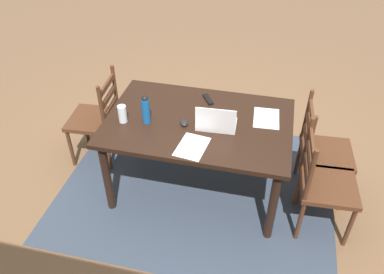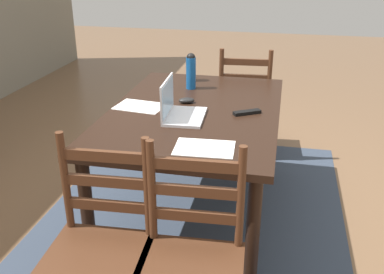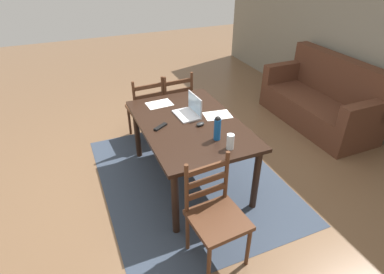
% 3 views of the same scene
% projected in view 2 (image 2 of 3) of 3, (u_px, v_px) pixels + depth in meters
% --- Properties ---
extents(ground_plane, '(14.00, 14.00, 0.00)m').
position_uv_depth(ground_plane, '(195.00, 214.00, 3.00)').
color(ground_plane, brown).
extents(area_rug, '(2.49, 1.99, 0.01)m').
position_uv_depth(area_rug, '(195.00, 213.00, 3.00)').
color(area_rug, '#333D4C').
rests_on(area_rug, ground).
extents(dining_table, '(1.54, 1.03, 0.76)m').
position_uv_depth(dining_table, '(195.00, 123.00, 2.73)').
color(dining_table, black).
rests_on(dining_table, ground).
extents(chair_right_near, '(0.47, 0.47, 0.95)m').
position_uv_depth(chair_right_near, '(244.00, 102.00, 3.72)').
color(chair_right_near, '#4C2B19').
rests_on(chair_right_near, ground).
extents(chair_left_far, '(0.46, 0.46, 0.95)m').
position_uv_depth(chair_left_far, '(98.00, 252.00, 1.90)').
color(chair_left_far, '#4C2B19').
rests_on(chair_left_far, ground).
extents(chair_left_near, '(0.47, 0.47, 0.95)m').
position_uv_depth(chair_left_near, '(190.00, 265.00, 1.82)').
color(chair_left_near, '#4C2B19').
rests_on(chair_left_near, ground).
extents(laptop, '(0.33, 0.24, 0.23)m').
position_uv_depth(laptop, '(177.00, 108.00, 2.54)').
color(laptop, silver).
rests_on(laptop, dining_table).
extents(water_bottle, '(0.07, 0.07, 0.25)m').
position_uv_depth(water_bottle, '(191.00, 70.00, 3.03)').
color(water_bottle, '#145199').
rests_on(water_bottle, dining_table).
extents(drinking_glass, '(0.07, 0.07, 0.15)m').
position_uv_depth(drinking_glass, '(191.00, 71.00, 3.24)').
color(drinking_glass, silver).
rests_on(drinking_glass, dining_table).
extents(computer_mouse, '(0.09, 0.11, 0.03)m').
position_uv_depth(computer_mouse, '(187.00, 100.00, 2.79)').
color(computer_mouse, black).
rests_on(computer_mouse, dining_table).
extents(tv_remote, '(0.13, 0.17, 0.02)m').
position_uv_depth(tv_remote, '(247.00, 112.00, 2.61)').
color(tv_remote, black).
rests_on(tv_remote, dining_table).
extents(paper_stack_left, '(0.23, 0.31, 0.00)m').
position_uv_depth(paper_stack_left, '(204.00, 148.00, 2.17)').
color(paper_stack_left, white).
rests_on(paper_stack_left, dining_table).
extents(paper_stack_right, '(0.25, 0.32, 0.00)m').
position_uv_depth(paper_stack_right, '(140.00, 106.00, 2.74)').
color(paper_stack_right, white).
rests_on(paper_stack_right, dining_table).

